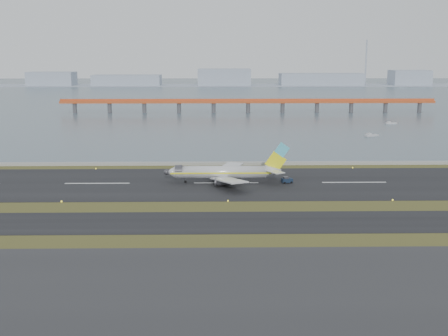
{
  "coord_description": "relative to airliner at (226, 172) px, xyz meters",
  "views": [
    {
      "loc": [
        -3.68,
        -139.93,
        38.82
      ],
      "look_at": [
        -0.81,
        22.0,
        6.41
      ],
      "focal_mm": 45.0,
      "sensor_mm": 36.0,
      "label": 1
    }
  ],
  "objects": [
    {
      "name": "airliner",
      "position": [
        0.0,
        0.0,
        0.0
      ],
      "size": [
        38.52,
        32.89,
        12.8
      ],
      "color": "silver",
      "rests_on": "ground"
    },
    {
      "name": "apron_strip",
      "position": [
        0.15,
        -85.28,
        -3.41
      ],
      "size": [
        1000.0,
        50.0,
        0.1
      ],
      "primitive_type": "cube",
      "color": "#2A2A2D",
      "rests_on": "ground"
    },
    {
      "name": "workboat_near",
      "position": [
        73.72,
        101.6,
        -2.91
      ],
      "size": [
        7.44,
        4.86,
        1.73
      ],
      "rotation": [
        0.0,
        0.0,
        0.4
      ],
      "color": "#B5B5BA",
      "rests_on": "ground"
    },
    {
      "name": "seawall",
      "position": [
        0.15,
        29.72,
        -2.96
      ],
      "size": [
        1000.0,
        2.5,
        1.0
      ],
      "primitive_type": "cube",
      "color": "gray",
      "rests_on": "ground"
    },
    {
      "name": "far_shoreline",
      "position": [
        13.77,
        589.72,
        2.61
      ],
      "size": [
        1400.0,
        80.0,
        60.5
      ],
      "color": "#99A4B5",
      "rests_on": "ground"
    },
    {
      "name": "ground",
      "position": [
        0.15,
        -30.28,
        -3.46
      ],
      "size": [
        1000.0,
        1000.0,
        0.0
      ],
      "primitive_type": "plane",
      "color": "#364117",
      "rests_on": "ground"
    },
    {
      "name": "runway_strip",
      "position": [
        0.15,
        -0.28,
        -3.41
      ],
      "size": [
        1000.0,
        45.0,
        0.1
      ],
      "primitive_type": "cube",
      "color": "black",
      "rests_on": "ground"
    },
    {
      "name": "bay_water",
      "position": [
        0.15,
        429.72,
        -3.46
      ],
      "size": [
        1400.0,
        800.0,
        1.3
      ],
      "primitive_type": "cube",
      "color": "#475966",
      "rests_on": "ground"
    },
    {
      "name": "workboat_far",
      "position": [
        99.15,
        152.51,
        -2.95
      ],
      "size": [
        6.73,
        2.74,
        1.59
      ],
      "rotation": [
        0.0,
        0.0,
        0.11
      ],
      "color": "#B5B5BA",
      "rests_on": "ground"
    },
    {
      "name": "red_pier",
      "position": [
        20.15,
        219.72,
        3.82
      ],
      "size": [
        260.0,
        5.0,
        10.2
      ],
      "color": "#BC4B20",
      "rests_on": "ground"
    },
    {
      "name": "pushback_tug",
      "position": [
        18.99,
        -0.79,
        -2.44
      ],
      "size": [
        3.64,
        2.65,
        2.1
      ],
      "rotation": [
        0.0,
        0.0,
        0.26
      ],
      "color": "#121F33",
      "rests_on": "ground"
    },
    {
      "name": "taxiway_strip",
      "position": [
        0.15,
        -42.28,
        -3.41
      ],
      "size": [
        1000.0,
        18.0,
        0.1
      ],
      "primitive_type": "cube",
      "color": "black",
      "rests_on": "ground"
    }
  ]
}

